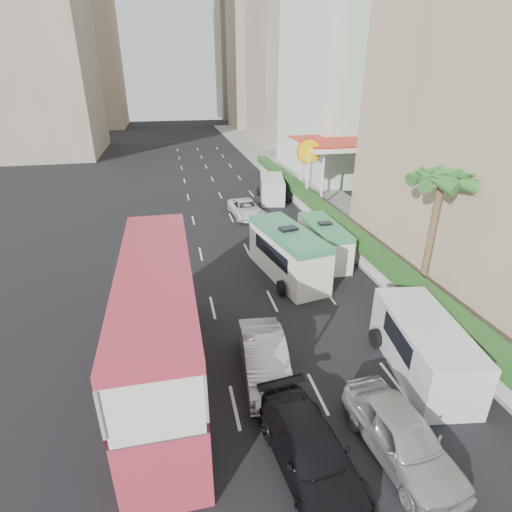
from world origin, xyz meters
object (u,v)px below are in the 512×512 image
object	(u,v)px
panel_van_far	(272,189)
van_asset	(246,216)
minibus_far	(323,242)
panel_van_near	(423,347)
double_decker_bus	(161,327)
car_silver_lane_b	(398,454)
minibus_near	(287,253)
palm_tree	(431,237)
shell_station	(331,170)
car_black	(309,466)
car_silver_lane_a	(265,374)

from	to	relation	value
panel_van_far	van_asset	bearing A→B (deg)	-116.66
minibus_far	van_asset	bearing A→B (deg)	108.68
panel_van_near	panel_van_far	xyz separation A→B (m)	(0.20, 25.19, -0.08)
double_decker_bus	car_silver_lane_b	world-z (taller)	double_decker_bus
van_asset	minibus_near	bearing A→B (deg)	-93.23
palm_tree	shell_station	distance (m)	19.14
van_asset	car_black	bearing A→B (deg)	-101.15
palm_tree	double_decker_bus	bearing A→B (deg)	-163.84
van_asset	panel_van_near	distance (m)	21.04
minibus_near	car_silver_lane_b	bearing A→B (deg)	-100.62
panel_van_near	minibus_near	bearing A→B (deg)	116.34
panel_van_far	car_silver_lane_b	bearing A→B (deg)	-85.00
double_decker_bus	van_asset	xyz separation A→B (m)	(6.89, 19.19, -2.53)
car_silver_lane_a	minibus_near	distance (m)	9.03
car_silver_lane_a	minibus_far	xyz separation A→B (m)	(6.30, 10.06, 1.20)
car_silver_lane_a	van_asset	distance (m)	19.94
car_black	panel_van_near	size ratio (longest dim) A/B	0.88
car_silver_lane_a	panel_van_near	world-z (taller)	panel_van_near
car_silver_lane_a	panel_van_far	bearing A→B (deg)	80.00
double_decker_bus	van_asset	world-z (taller)	double_decker_bus
van_asset	palm_tree	size ratio (longest dim) A/B	0.76
double_decker_bus	minibus_near	xyz separation A→B (m)	(7.22, 7.75, -1.07)
minibus_near	palm_tree	size ratio (longest dim) A/B	1.03
car_black	minibus_near	size ratio (longest dim) A/B	0.76
double_decker_bus	panel_van_near	xyz separation A→B (m)	(10.16, -1.56, -1.39)
van_asset	shell_station	distance (m)	10.25
minibus_near	minibus_far	distance (m)	3.47
minibus_near	panel_van_far	xyz separation A→B (m)	(3.13, 15.88, -0.40)
car_black	palm_tree	xyz separation A→B (m)	(9.55, 8.88, 3.38)
car_silver_lane_b	minibus_far	world-z (taller)	minibus_far
minibus_near	minibus_far	size ratio (longest dim) A/B	1.21
double_decker_bus	minibus_near	distance (m)	10.65
panel_van_near	shell_station	world-z (taller)	shell_station
minibus_far	palm_tree	world-z (taller)	palm_tree
car_black	palm_tree	bearing A→B (deg)	36.17
minibus_near	palm_tree	distance (m)	7.82
car_silver_lane_b	panel_van_far	world-z (taller)	panel_van_far
car_silver_lane_b	palm_tree	distance (m)	11.72
van_asset	shell_station	world-z (taller)	shell_station
car_black	van_asset	world-z (taller)	car_black
double_decker_bus	panel_van_near	size ratio (longest dim) A/B	1.93
car_silver_lane_b	minibus_far	bearing A→B (deg)	72.76
car_silver_lane_a	minibus_far	size ratio (longest dim) A/B	0.90
shell_station	minibus_near	bearing A→B (deg)	-119.94
car_black	van_asset	distance (m)	24.21
car_black	panel_van_far	size ratio (longest dim) A/B	0.95
car_silver_lane_b	minibus_near	size ratio (longest dim) A/B	0.73
car_silver_lane_a	car_silver_lane_b	xyz separation A→B (m)	(3.31, -4.55, 0.00)
panel_van_far	shell_station	xyz separation A→B (m)	(5.65, -0.63, 1.69)
minibus_near	double_decker_bus	bearing A→B (deg)	-143.44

